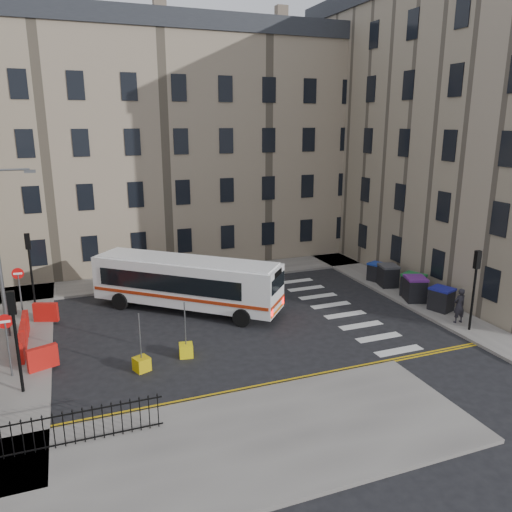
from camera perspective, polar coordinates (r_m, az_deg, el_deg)
ground at (r=27.33m, az=1.57°, el=-6.96°), size 120.00×120.00×0.00m
pavement_north at (r=33.78m, az=-13.60°, el=-2.91°), size 36.00×3.20×0.15m
pavement_east at (r=34.71m, az=12.86°, el=-2.37°), size 2.40×26.00×0.15m
pavement_sw at (r=17.04m, az=-8.08°, el=-21.76°), size 20.00×6.00×0.15m
terrace_north at (r=39.02m, az=-17.27°, el=12.01°), size 38.30×10.80×17.20m
corner_east at (r=40.41m, az=25.08°, el=12.80°), size 17.80×24.30×19.20m
traffic_light_east at (r=26.66m, az=23.77°, el=-2.32°), size 0.28×0.22×4.10m
traffic_light_nw at (r=30.87m, az=-24.47°, el=-0.15°), size 0.28×0.22×4.10m
traffic_light_sw at (r=20.87m, az=-25.88°, el=-7.23°), size 0.28×0.22×4.10m
no_entry_north at (r=29.19m, az=-25.47°, el=-2.70°), size 0.60×0.08×3.00m
no_entry_south at (r=22.60m, az=-26.64°, el=-7.82°), size 0.60×0.08×3.00m
roadworks_barriers at (r=25.83m, az=-24.23°, el=-8.15°), size 1.66×6.26×1.00m
iron_railings at (r=17.98m, az=-23.60°, el=-18.22°), size 7.80×0.04×1.20m
bus at (r=28.02m, az=-7.99°, el=-2.90°), size 9.66×8.73×2.90m
wheelie_bin_a at (r=29.47m, az=20.42°, el=-4.62°), size 1.36×1.45×1.29m
wheelie_bin_b at (r=30.51m, az=17.70°, el=-3.58°), size 1.49×1.60×1.43m
wheelie_bin_c at (r=31.26m, az=17.53°, el=-3.18°), size 1.49×1.57×1.36m
wheelie_bin_d at (r=32.74m, az=14.86°, el=-2.15°), size 1.33×1.46×1.38m
wheelie_bin_e at (r=33.66m, az=13.67°, el=-1.77°), size 1.27×1.34×1.18m
pedestrian at (r=27.92m, az=22.21°, el=-5.27°), size 0.69×0.46×1.86m
bollard_yellow at (r=22.22m, az=-12.93°, el=-11.94°), size 0.78×0.78×0.60m
bollard_chevron at (r=23.08m, az=-8.00°, el=-10.62°), size 0.69×0.69×0.60m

